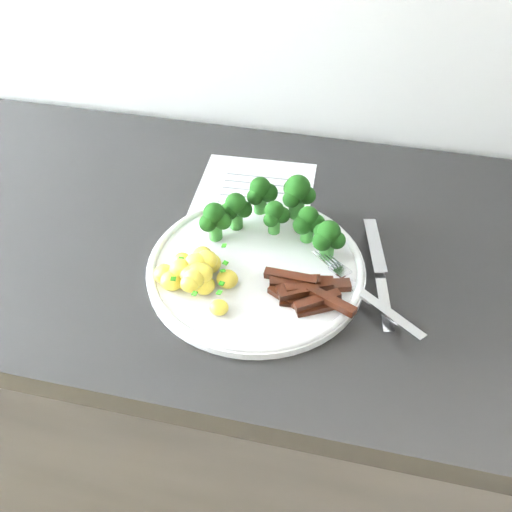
{
  "coord_description": "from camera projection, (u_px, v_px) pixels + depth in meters",
  "views": [
    {
      "loc": [
        0.05,
        1.05,
        1.49
      ],
      "look_at": [
        -0.07,
        1.6,
        0.95
      ],
      "focal_mm": 39.22,
      "sensor_mm": 36.0,
      "label": 1
    }
  ],
  "objects": [
    {
      "name": "knife",
      "position": [
        381.0,
        285.0,
        0.77
      ],
      "size": [
        0.06,
        0.22,
        0.02
      ],
      "color": "silver",
      "rests_on": "plate"
    },
    {
      "name": "broccoli",
      "position": [
        276.0,
        211.0,
        0.82
      ],
      "size": [
        0.21,
        0.12,
        0.08
      ],
      "color": "#2D6C25",
      "rests_on": "plate"
    },
    {
      "name": "potatoes",
      "position": [
        195.0,
        273.0,
        0.76
      ],
      "size": [
        0.12,
        0.11,
        0.04
      ],
      "color": "#DEC249",
      "rests_on": "plate"
    },
    {
      "name": "beef_strips",
      "position": [
        309.0,
        291.0,
        0.75
      ],
      "size": [
        0.13,
        0.08,
        0.03
      ],
      "color": "black",
      "rests_on": "plate"
    },
    {
      "name": "recipe_paper",
      "position": [
        250.0,
        206.0,
        0.91
      ],
      "size": [
        0.21,
        0.28,
        0.0
      ],
      "color": "white",
      "rests_on": "counter"
    },
    {
      "name": "counter",
      "position": [
        302.0,
        415.0,
        1.15
      ],
      "size": [
        2.47,
        0.62,
        0.92
      ],
      "color": "black",
      "rests_on": "ground"
    },
    {
      "name": "plate",
      "position": [
        256.0,
        267.0,
        0.8
      ],
      "size": [
        0.31,
        0.31,
        0.02
      ],
      "color": "white",
      "rests_on": "counter"
    },
    {
      "name": "fork",
      "position": [
        368.0,
        295.0,
        0.74
      ],
      "size": [
        0.16,
        0.14,
        0.02
      ],
      "color": "silver",
      "rests_on": "plate"
    }
  ]
}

